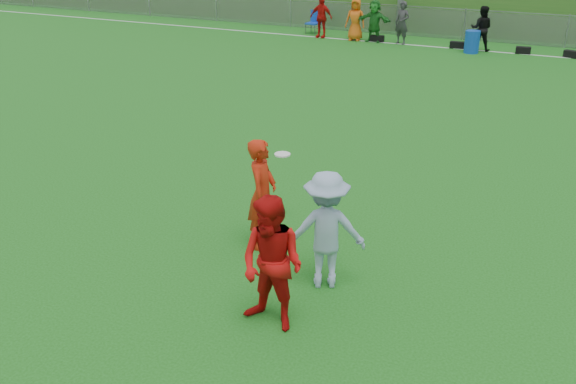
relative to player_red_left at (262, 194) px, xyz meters
The scene contains 11 objects.
ground 1.10m from the player_red_left, 145.10° to the right, with size 120.00×120.00×0.00m, color #1A5712.
sideline_far 17.68m from the player_red_left, 91.63° to the left, with size 60.00×0.10×0.01m, color white.
fence 19.66m from the player_red_left, 91.46° to the left, with size 58.00×0.06×1.30m.
spectator_row 17.95m from the player_red_left, 100.56° to the left, with size 7.60×0.71×1.69m.
gear_bags 17.77m from the player_red_left, 88.44° to the left, with size 8.09×0.43×0.26m.
player_red_left is the anchor object (origin of this frame).
player_red_center 2.22m from the player_red_left, 59.84° to the right, with size 0.89×0.70×1.84m, color red.
player_blue 1.52m from the player_red_left, 26.75° to the right, with size 1.14×0.65×1.76m, color #95B0CE.
frisbee 1.00m from the player_red_left, 95.30° to the left, with size 0.27×0.27×0.03m.
recycling_bin 17.09m from the player_red_left, 89.01° to the left, with size 0.56×0.56×0.84m, color #1146B9.
camp_chair 19.71m from the player_red_left, 110.35° to the left, with size 0.61×0.62×0.97m.
Camera 1 is at (4.77, -7.90, 5.04)m, focal length 40.00 mm.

